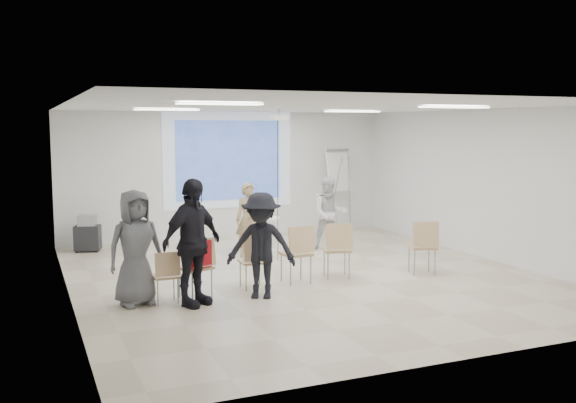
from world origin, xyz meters
name	(u,v)px	position (x,y,z in m)	size (l,w,h in m)	color
floor	(305,278)	(0.00, 0.00, -0.05)	(8.00, 9.00, 0.10)	beige
ceiling	(306,104)	(0.00, 0.00, 3.05)	(8.00, 9.00, 0.10)	white
wall_back	(228,174)	(0.00, 4.55, 1.50)	(8.00, 0.10, 3.00)	silver
wall_left	(63,203)	(-4.05, 0.00, 1.50)	(0.10, 9.00, 3.00)	silver
wall_right	(489,184)	(4.05, 0.00, 1.50)	(0.10, 9.00, 3.00)	silver
projection_halo	(229,160)	(0.00, 4.49, 1.85)	(3.20, 0.01, 2.30)	silver
projection_image	(229,160)	(0.00, 4.47, 1.85)	(2.60, 0.01, 1.90)	#3355AF
pedestal_table	(266,232)	(0.12, 2.31, 0.42)	(0.82, 0.82, 0.76)	white
player_left	(249,215)	(-0.37, 1.96, 0.86)	(0.63, 0.43, 1.73)	tan
player_right	(330,210)	(1.50, 2.05, 0.87)	(0.84, 0.67, 1.74)	white
controller_left	(253,200)	(-0.19, 2.21, 1.14)	(0.04, 0.13, 0.04)	silver
controller_right	(317,195)	(1.32, 2.30, 1.17)	(0.04, 0.11, 0.04)	white
chair_far_left	(166,272)	(-2.67, -0.84, 0.47)	(0.38, 0.41, 0.80)	tan
chair_left_mid	(198,263)	(-2.16, -0.77, 0.56)	(0.58, 0.60, 0.95)	tan
chair_left_inner	(254,258)	(-1.16, -0.55, 0.52)	(0.43, 0.46, 0.89)	tan
chair_center	(298,249)	(-0.35, -0.48, 0.59)	(0.49, 0.52, 1.00)	tan
chair_right_inner	(338,246)	(0.43, -0.43, 0.59)	(0.58, 0.61, 1.00)	tan
chair_right_far	(424,243)	(1.98, -0.75, 0.58)	(0.59, 0.61, 0.98)	tan
red_jacket	(199,255)	(-2.19, -0.91, 0.72)	(0.43, 0.10, 0.41)	#A8141B
laptop	(252,259)	(-1.16, -0.45, 0.48)	(0.33, 0.24, 0.03)	black
audience_left	(192,233)	(-2.33, -1.10, 1.09)	(1.27, 0.76, 2.18)	black
audience_mid	(261,239)	(-1.24, -1.09, 0.94)	(1.21, 0.66, 1.87)	black
audience_outer	(135,241)	(-3.10, -0.74, 0.97)	(0.95, 0.62, 1.94)	#5B5C60
flipchart_easel	(338,171)	(2.77, 4.12, 1.54)	(0.86, 0.68, 2.09)	gray
av_cart	(88,235)	(-3.36, 3.87, 0.36)	(0.61, 0.54, 0.78)	black
ceiling_projector	(279,125)	(0.10, 1.49, 2.69)	(0.30, 0.25, 3.00)	white
fluor_panel_nw	(167,110)	(-2.00, 2.00, 2.97)	(1.20, 0.30, 0.02)	white
fluor_panel_ne	(352,112)	(2.00, 2.00, 2.97)	(1.20, 0.30, 0.02)	white
fluor_panel_sw	(220,104)	(-2.00, -1.50, 2.97)	(1.20, 0.30, 0.02)	white
fluor_panel_se	(454,107)	(2.00, -1.50, 2.97)	(1.20, 0.30, 0.02)	white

